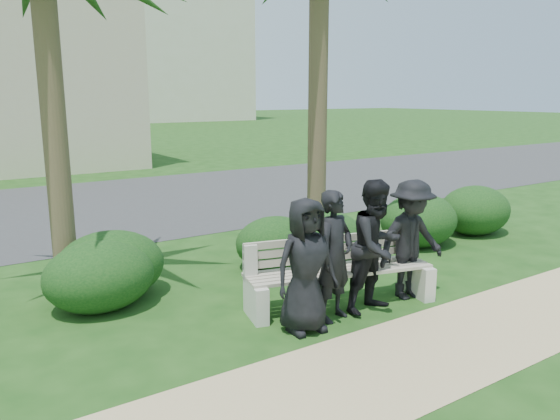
# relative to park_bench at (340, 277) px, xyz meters

# --- Properties ---
(ground) EXTENTS (160.00, 160.00, 0.00)m
(ground) POSITION_rel_park_bench_xyz_m (-0.11, 0.26, -0.39)
(ground) COLOR #163D11
(ground) RESTS_ON ground
(footpath) EXTENTS (30.00, 1.60, 0.01)m
(footpath) POSITION_rel_park_bench_xyz_m (-0.11, -1.54, -0.39)
(footpath) COLOR tan
(footpath) RESTS_ON ground
(asphalt_street) EXTENTS (160.00, 8.00, 0.01)m
(asphalt_street) POSITION_rel_park_bench_xyz_m (-0.11, 8.26, -0.39)
(asphalt_street) COLOR #2D2D30
(asphalt_street) RESTS_ON ground
(stucco_bldg_right) EXTENTS (8.40, 8.40, 7.30)m
(stucco_bldg_right) POSITION_rel_park_bench_xyz_m (-1.11, 18.26, 3.27)
(stucco_bldg_right) COLOR beige
(stucco_bldg_right) RESTS_ON ground
(park_bench) EXTENTS (2.61, 1.16, 0.87)m
(park_bench) POSITION_rel_park_bench_xyz_m (0.00, 0.00, 0.00)
(park_bench) COLOR #AFA393
(park_bench) RESTS_ON ground
(man_a) EXTENTS (0.81, 0.57, 1.57)m
(man_a) POSITION_rel_park_bench_xyz_m (-0.82, -0.37, 0.39)
(man_a) COLOR black
(man_a) RESTS_ON ground
(man_b) EXTENTS (0.67, 0.53, 1.59)m
(man_b) POSITION_rel_park_bench_xyz_m (-0.33, -0.29, 0.41)
(man_b) COLOR black
(man_b) RESTS_ON ground
(man_c) EXTENTS (0.89, 0.74, 1.68)m
(man_c) POSITION_rel_park_bench_xyz_m (0.28, -0.37, 0.45)
(man_c) COLOR black
(man_c) RESTS_ON ground
(man_d) EXTENTS (1.08, 0.68, 1.61)m
(man_d) POSITION_rel_park_bench_xyz_m (0.97, -0.29, 0.41)
(man_d) COLOR black
(man_d) RESTS_ON ground
(hedge_a) EXTENTS (1.44, 1.19, 0.94)m
(hedge_a) POSITION_rel_park_bench_xyz_m (-2.36, 1.95, 0.08)
(hedge_a) COLOR black
(hedge_a) RESTS_ON ground
(hedge_b) EXTENTS (1.39, 1.15, 0.91)m
(hedge_b) POSITION_rel_park_bench_xyz_m (-2.60, 1.64, 0.06)
(hedge_b) COLOR black
(hedge_b) RESTS_ON ground
(hedge_c) EXTENTS (1.29, 1.06, 0.84)m
(hedge_c) POSITION_rel_park_bench_xyz_m (0.20, 1.84, 0.03)
(hedge_c) COLOR black
(hedge_c) RESTS_ON ground
(hedge_d) EXTENTS (1.20, 0.99, 0.78)m
(hedge_d) POSITION_rel_park_bench_xyz_m (0.57, 1.60, -0.00)
(hedge_d) COLOR black
(hedge_d) RESTS_ON ground
(hedge_e) EXTENTS (1.33, 1.10, 0.87)m
(hedge_e) POSITION_rel_park_bench_xyz_m (1.02, 1.57, 0.04)
(hedge_e) COLOR black
(hedge_e) RESTS_ON ground
(hedge_f) EXTENTS (1.50, 1.24, 0.98)m
(hedge_f) POSITION_rel_park_bench_xyz_m (3.07, 1.46, 0.10)
(hedge_f) COLOR black
(hedge_f) RESTS_ON ground
(hedge_extra) EXTENTS (1.50, 1.24, 0.98)m
(hedge_extra) POSITION_rel_park_bench_xyz_m (4.67, 1.46, 0.10)
(hedge_extra) COLOR black
(hedge_extra) RESTS_ON ground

